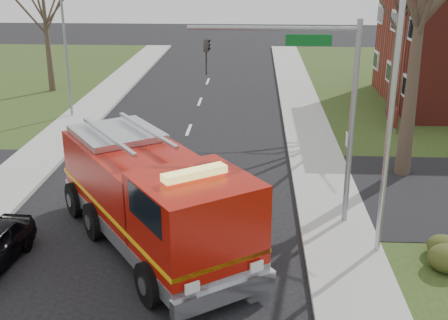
{
  "coord_description": "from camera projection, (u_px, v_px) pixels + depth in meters",
  "views": [
    {
      "loc": [
        3.39,
        -15.85,
        8.57
      ],
      "look_at": [
        2.39,
        2.1,
        2.0
      ],
      "focal_mm": 45.0,
      "sensor_mm": 36.0,
      "label": 1
    }
  ],
  "objects": [
    {
      "name": "ground",
      "position": [
        146.0,
        239.0,
        17.98
      ],
      "size": [
        120.0,
        120.0,
        0.0
      ],
      "primitive_type": "plane",
      "color": "black",
      "rests_on": "ground"
    },
    {
      "name": "sidewalk_right",
      "position": [
        341.0,
        243.0,
        17.63
      ],
      "size": [
        2.4,
        80.0,
        0.15
      ],
      "primitive_type": "cube",
      "color": "gray",
      "rests_on": "ground"
    },
    {
      "name": "health_center_sign",
      "position": [
        392.0,
        114.0,
        28.85
      ],
      "size": [
        0.12,
        2.0,
        1.4
      ],
      "color": "#4E1512",
      "rests_on": "ground"
    },
    {
      "name": "hedge_corner",
      "position": [
        444.0,
        246.0,
        16.37
      ],
      "size": [
        2.8,
        2.0,
        0.9
      ],
      "primitive_type": "ellipsoid",
      "color": "#2F3C15",
      "rests_on": "lawn_right"
    },
    {
      "name": "bare_tree_left",
      "position": [
        44.0,
        6.0,
        35.34
      ],
      "size": [
        4.5,
        4.5,
        9.0
      ],
      "color": "#352B1F",
      "rests_on": "ground"
    },
    {
      "name": "traffic_signal_mast",
      "position": [
        313.0,
        87.0,
        17.5
      ],
      "size": [
        5.29,
        0.18,
        6.8
      ],
      "color": "gray",
      "rests_on": "ground"
    },
    {
      "name": "streetlight_pole",
      "position": [
        389.0,
        109.0,
        15.57
      ],
      "size": [
        1.48,
        0.16,
        8.4
      ],
      "color": "#B7BABF",
      "rests_on": "ground"
    },
    {
      "name": "utility_pole_far",
      "position": [
        66.0,
        55.0,
        30.26
      ],
      "size": [
        0.14,
        0.14,
        7.0
      ],
      "primitive_type": "cylinder",
      "color": "gray",
      "rests_on": "ground"
    },
    {
      "name": "fire_engine",
      "position": [
        153.0,
        200.0,
        17.06
      ],
      "size": [
        7.23,
        8.68,
        3.45
      ],
      "rotation": [
        0.0,
        0.0,
        0.6
      ],
      "color": "#9A1007",
      "rests_on": "ground"
    }
  ]
}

